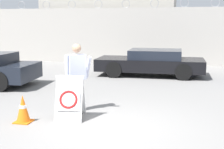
{
  "coord_description": "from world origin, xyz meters",
  "views": [
    {
      "loc": [
        1.52,
        -6.47,
        2.31
      ],
      "look_at": [
        -0.32,
        1.82,
        0.9
      ],
      "focal_mm": 50.0,
      "sensor_mm": 36.0,
      "label": 1
    }
  ],
  "objects_px": {
    "traffic_cone_mid": "(23,109)",
    "parked_car_rear_sedan": "(151,62)",
    "security_guard": "(77,74)",
    "barricade_sign": "(70,97)"
  },
  "relations": [
    {
      "from": "parked_car_rear_sedan",
      "to": "security_guard",
      "type": "bearing_deg",
      "value": 77.18
    },
    {
      "from": "barricade_sign",
      "to": "parked_car_rear_sedan",
      "type": "bearing_deg",
      "value": 69.27
    },
    {
      "from": "traffic_cone_mid",
      "to": "parked_car_rear_sedan",
      "type": "relative_size",
      "value": 0.14
    },
    {
      "from": "barricade_sign",
      "to": "security_guard",
      "type": "distance_m",
      "value": 0.81
    },
    {
      "from": "barricade_sign",
      "to": "traffic_cone_mid",
      "type": "bearing_deg",
      "value": -161.9
    },
    {
      "from": "barricade_sign",
      "to": "security_guard",
      "type": "xyz_separation_m",
      "value": [
        -0.03,
        0.66,
        0.47
      ]
    },
    {
      "from": "security_guard",
      "to": "barricade_sign",
      "type": "bearing_deg",
      "value": -124.4
    },
    {
      "from": "traffic_cone_mid",
      "to": "parked_car_rear_sedan",
      "type": "bearing_deg",
      "value": 72.53
    },
    {
      "from": "barricade_sign",
      "to": "security_guard",
      "type": "bearing_deg",
      "value": 83.09
    },
    {
      "from": "security_guard",
      "to": "traffic_cone_mid",
      "type": "xyz_separation_m",
      "value": [
        -0.94,
        -1.18,
        -0.67
      ]
    }
  ]
}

